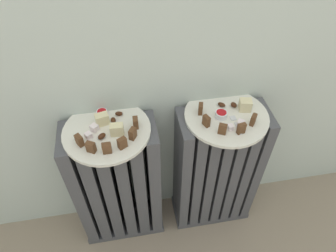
# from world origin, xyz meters

# --- Properties ---
(radiator_left) EXTENTS (0.36, 0.17, 0.65)m
(radiator_left) POSITION_xyz_m (-0.21, 0.28, 0.32)
(radiator_left) COLOR #47474C
(radiator_left) RESTS_ON ground_plane
(radiator_right) EXTENTS (0.36, 0.17, 0.65)m
(radiator_right) POSITION_xyz_m (0.21, 0.28, 0.32)
(radiator_right) COLOR #47474C
(radiator_right) RESTS_ON ground_plane
(plate_left) EXTENTS (0.30, 0.30, 0.01)m
(plate_left) POSITION_xyz_m (-0.21, 0.28, 0.66)
(plate_left) COLOR silver
(plate_left) RESTS_ON radiator_left
(plate_right) EXTENTS (0.30, 0.30, 0.01)m
(plate_right) POSITION_xyz_m (0.21, 0.28, 0.66)
(plate_right) COLOR silver
(plate_right) RESTS_ON radiator_right
(dark_cake_slice_left_0) EXTENTS (0.03, 0.03, 0.04)m
(dark_cake_slice_left_0) POSITION_xyz_m (-0.30, 0.23, 0.69)
(dark_cake_slice_left_0) COLOR #56351E
(dark_cake_slice_left_0) RESTS_ON plate_left
(dark_cake_slice_left_1) EXTENTS (0.03, 0.03, 0.04)m
(dark_cake_slice_left_1) POSITION_xyz_m (-0.26, 0.19, 0.69)
(dark_cake_slice_left_1) COLOR #56351E
(dark_cake_slice_left_1) RESTS_ON plate_left
(dark_cake_slice_left_2) EXTENTS (0.03, 0.02, 0.04)m
(dark_cake_slice_left_2) POSITION_xyz_m (-0.21, 0.18, 0.69)
(dark_cake_slice_left_2) COLOR #56351E
(dark_cake_slice_left_2) RESTS_ON plate_left
(dark_cake_slice_left_3) EXTENTS (0.03, 0.03, 0.04)m
(dark_cake_slice_left_3) POSITION_xyz_m (-0.16, 0.19, 0.69)
(dark_cake_slice_left_3) COLOR #56351E
(dark_cake_slice_left_3) RESTS_ON plate_left
(dark_cake_slice_left_4) EXTENTS (0.03, 0.03, 0.04)m
(dark_cake_slice_left_4) POSITION_xyz_m (-0.13, 0.23, 0.69)
(dark_cake_slice_left_4) COLOR #56351E
(dark_cake_slice_left_4) RESTS_ON plate_left
(dark_cake_slice_left_5) EXTENTS (0.02, 0.03, 0.04)m
(dark_cake_slice_left_5) POSITION_xyz_m (-0.11, 0.28, 0.69)
(dark_cake_slice_left_5) COLOR #56351E
(dark_cake_slice_left_5) RESTS_ON plate_left
(marble_cake_slice_left_0) EXTENTS (0.05, 0.03, 0.04)m
(marble_cake_slice_left_0) POSITION_xyz_m (-0.18, 0.25, 0.69)
(marble_cake_slice_left_0) COLOR beige
(marble_cake_slice_left_0) RESTS_ON plate_left
(marble_cake_slice_left_1) EXTENTS (0.05, 0.04, 0.04)m
(marble_cake_slice_left_1) POSITION_xyz_m (-0.22, 0.31, 0.69)
(marble_cake_slice_left_1) COLOR beige
(marble_cake_slice_left_1) RESTS_ON plate_left
(turkish_delight_left_0) EXTENTS (0.03, 0.03, 0.02)m
(turkish_delight_left_0) POSITION_xyz_m (-0.27, 0.25, 0.68)
(turkish_delight_left_0) COLOR white
(turkish_delight_left_0) RESTS_ON plate_left
(turkish_delight_left_1) EXTENTS (0.03, 0.03, 0.02)m
(turkish_delight_left_1) POSITION_xyz_m (-0.25, 0.28, 0.68)
(turkish_delight_left_1) COLOR white
(turkish_delight_left_1) RESTS_ON plate_left
(medjool_date_left_0) EXTENTS (0.03, 0.02, 0.02)m
(medjool_date_left_0) POSITION_xyz_m (-0.17, 0.34, 0.67)
(medjool_date_left_0) COLOR #3D1E0F
(medjool_date_left_0) RESTS_ON plate_left
(medjool_date_left_1) EXTENTS (0.04, 0.03, 0.02)m
(medjool_date_left_1) POSITION_xyz_m (-0.23, 0.24, 0.68)
(medjool_date_left_1) COLOR #3D1E0F
(medjool_date_left_1) RESTS_ON plate_left
(medjool_date_left_2) EXTENTS (0.02, 0.03, 0.02)m
(medjool_date_left_2) POSITION_xyz_m (-0.19, 0.31, 0.68)
(medjool_date_left_2) COLOR #3D1E0F
(medjool_date_left_2) RESTS_ON plate_left
(jam_bowl_left) EXTENTS (0.04, 0.04, 0.02)m
(jam_bowl_left) POSITION_xyz_m (-0.22, 0.35, 0.68)
(jam_bowl_left) COLOR white
(jam_bowl_left) RESTS_ON plate_left
(dark_cake_slice_right_0) EXTENTS (0.02, 0.03, 0.04)m
(dark_cake_slice_right_0) POSITION_xyz_m (0.12, 0.31, 0.69)
(dark_cake_slice_right_0) COLOR #56351E
(dark_cake_slice_right_0) RESTS_ON plate_right
(dark_cake_slice_right_1) EXTENTS (0.02, 0.03, 0.04)m
(dark_cake_slice_right_1) POSITION_xyz_m (0.13, 0.24, 0.69)
(dark_cake_slice_right_1) COLOR #56351E
(dark_cake_slice_right_1) RESTS_ON plate_right
(dark_cake_slice_right_2) EXTENTS (0.03, 0.03, 0.04)m
(dark_cake_slice_right_2) POSITION_xyz_m (0.17, 0.20, 0.69)
(dark_cake_slice_right_2) COLOR #56351E
(dark_cake_slice_right_2) RESTS_ON plate_right
(dark_cake_slice_right_3) EXTENTS (0.03, 0.02, 0.04)m
(dark_cake_slice_right_3) POSITION_xyz_m (0.23, 0.19, 0.69)
(dark_cake_slice_right_3) COLOR #56351E
(dark_cake_slice_right_3) RESTS_ON plate_right
(dark_cake_slice_right_4) EXTENTS (0.03, 0.03, 0.04)m
(dark_cake_slice_right_4) POSITION_xyz_m (0.29, 0.22, 0.69)
(dark_cake_slice_right_4) COLOR #56351E
(dark_cake_slice_right_4) RESTS_ON plate_right
(marble_cake_slice_right_0) EXTENTS (0.05, 0.04, 0.04)m
(marble_cake_slice_right_0) POSITION_xyz_m (0.29, 0.30, 0.69)
(marble_cake_slice_right_0) COLOR beige
(marble_cake_slice_right_0) RESTS_ON plate_right
(turkish_delight_right_0) EXTENTS (0.02, 0.02, 0.02)m
(turkish_delight_right_0) POSITION_xyz_m (0.20, 0.21, 0.68)
(turkish_delight_right_0) COLOR white
(turkish_delight_right_0) RESTS_ON plate_right
(turkish_delight_right_1) EXTENTS (0.03, 0.03, 0.02)m
(turkish_delight_right_1) POSITION_xyz_m (0.24, 0.22, 0.68)
(turkish_delight_right_1) COLOR white
(turkish_delight_right_1) RESTS_ON plate_right
(medjool_date_right_0) EXTENTS (0.03, 0.03, 0.02)m
(medjool_date_right_0) POSITION_xyz_m (0.25, 0.32, 0.68)
(medjool_date_right_0) COLOR #3D1E0F
(medjool_date_right_0) RESTS_ON plate_right
(medjool_date_right_1) EXTENTS (0.03, 0.03, 0.01)m
(medjool_date_right_1) POSITION_xyz_m (0.21, 0.33, 0.67)
(medjool_date_right_1) COLOR #3D1E0F
(medjool_date_right_1) RESTS_ON plate_right
(jam_bowl_right) EXTENTS (0.04, 0.04, 0.02)m
(jam_bowl_right) POSITION_xyz_m (0.19, 0.27, 0.68)
(jam_bowl_right) COLOR white
(jam_bowl_right) RESTS_ON plate_right
(fork) EXTENTS (0.02, 0.09, 0.00)m
(fork) POSITION_xyz_m (0.23, 0.23, 0.67)
(fork) COLOR silver
(fork) RESTS_ON plate_right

